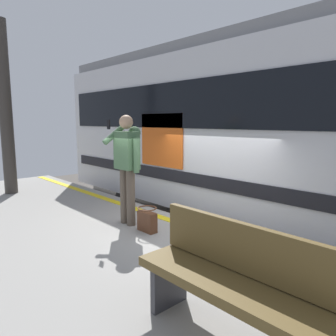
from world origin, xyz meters
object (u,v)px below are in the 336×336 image
at_px(train_carriage, 288,128).
at_px(bench, 234,279).
at_px(handbag, 147,220).
at_px(station_column, 5,109).
at_px(passenger, 127,160).

bearing_deg(train_carriage, bench, 112.32).
bearing_deg(handbag, bench, 156.08).
height_order(station_column, bench, station_column).
relative_size(handbag, bench, 0.23).
bearing_deg(bench, passenger, -20.18).
bearing_deg(bench, handbag, -23.92).
bearing_deg(passenger, train_carriage, -113.81).
relative_size(station_column, bench, 2.39).
bearing_deg(station_column, passenger, -169.39).
distance_m(handbag, bench, 2.58).
bearing_deg(handbag, passenger, -0.56).
xyz_separation_m(station_column, bench, (-6.58, 0.34, -1.46)).
relative_size(passenger, station_column, 0.45).
xyz_separation_m(handbag, station_column, (4.24, 0.70, 1.78)).
bearing_deg(train_carriage, station_column, 35.26).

